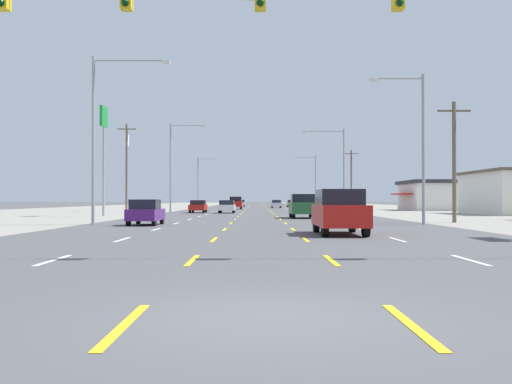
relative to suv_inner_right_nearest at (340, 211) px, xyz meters
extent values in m
plane|color=#4C4C4F|center=(-3.52, 48.17, -1.03)|extent=(572.00, 572.00, 0.00)
cube|color=gray|center=(-28.27, 48.17, -1.02)|extent=(28.00, 440.00, 0.01)
cube|color=gray|center=(21.23, 48.17, -1.02)|extent=(28.00, 440.00, 0.01)
cube|color=white|center=(-8.77, -10.83, -1.02)|extent=(0.14, 2.60, 0.01)
cube|color=white|center=(-8.77, -3.33, -1.02)|extent=(0.14, 2.60, 0.01)
cube|color=white|center=(-8.77, 4.17, -1.02)|extent=(0.14, 2.60, 0.01)
cube|color=white|center=(-8.77, 11.67, -1.02)|extent=(0.14, 2.60, 0.01)
cube|color=white|center=(-8.77, 19.17, -1.02)|extent=(0.14, 2.60, 0.01)
cube|color=white|center=(-8.77, 26.67, -1.02)|extent=(0.14, 2.60, 0.01)
cube|color=white|center=(-8.77, 34.17, -1.02)|extent=(0.14, 2.60, 0.01)
cube|color=white|center=(-8.77, 41.67, -1.02)|extent=(0.14, 2.60, 0.01)
cube|color=white|center=(-8.77, 49.17, -1.02)|extent=(0.14, 2.60, 0.01)
cube|color=white|center=(-8.77, 56.67, -1.02)|extent=(0.14, 2.60, 0.01)
cube|color=white|center=(-8.77, 64.17, -1.02)|extent=(0.14, 2.60, 0.01)
cube|color=white|center=(-8.77, 71.67, -1.02)|extent=(0.14, 2.60, 0.01)
cube|color=white|center=(-8.77, 79.17, -1.02)|extent=(0.14, 2.60, 0.01)
cube|color=white|center=(-8.77, 86.67, -1.02)|extent=(0.14, 2.60, 0.01)
cube|color=white|center=(-8.77, 94.17, -1.02)|extent=(0.14, 2.60, 0.01)
cube|color=white|center=(-8.77, 101.67, -1.02)|extent=(0.14, 2.60, 0.01)
cube|color=white|center=(-8.77, 109.17, -1.02)|extent=(0.14, 2.60, 0.01)
cube|color=white|center=(-8.77, 116.67, -1.02)|extent=(0.14, 2.60, 0.01)
cube|color=white|center=(-8.77, 124.17, -1.02)|extent=(0.14, 2.60, 0.01)
cube|color=white|center=(-8.77, 131.67, -1.02)|extent=(0.14, 2.60, 0.01)
cube|color=white|center=(-8.77, 139.17, -1.02)|extent=(0.14, 2.60, 0.01)
cube|color=white|center=(-8.77, 146.67, -1.02)|extent=(0.14, 2.60, 0.01)
cube|color=white|center=(-8.77, 154.17, -1.02)|extent=(0.14, 2.60, 0.01)
cube|color=white|center=(-8.77, 161.67, -1.02)|extent=(0.14, 2.60, 0.01)
cube|color=white|center=(-8.77, 169.17, -1.02)|extent=(0.14, 2.60, 0.01)
cube|color=white|center=(-8.77, 176.67, -1.02)|extent=(0.14, 2.60, 0.01)
cube|color=white|center=(-8.77, 184.17, -1.02)|extent=(0.14, 2.60, 0.01)
cube|color=white|center=(-8.77, 191.67, -1.02)|extent=(0.14, 2.60, 0.01)
cube|color=white|center=(-8.77, 199.17, -1.02)|extent=(0.14, 2.60, 0.01)
cube|color=yellow|center=(-5.27, -18.33, -1.02)|extent=(0.14, 2.60, 0.01)
cube|color=yellow|center=(-5.27, -10.83, -1.02)|extent=(0.14, 2.60, 0.01)
cube|color=yellow|center=(-5.27, -3.33, -1.02)|extent=(0.14, 2.60, 0.01)
cube|color=yellow|center=(-5.27, 4.17, -1.02)|extent=(0.14, 2.60, 0.01)
cube|color=yellow|center=(-5.27, 11.67, -1.02)|extent=(0.14, 2.60, 0.01)
cube|color=yellow|center=(-5.27, 19.17, -1.02)|extent=(0.14, 2.60, 0.01)
cube|color=yellow|center=(-5.27, 26.67, -1.02)|extent=(0.14, 2.60, 0.01)
cube|color=yellow|center=(-5.27, 34.17, -1.02)|extent=(0.14, 2.60, 0.01)
cube|color=yellow|center=(-5.27, 41.67, -1.02)|extent=(0.14, 2.60, 0.01)
cube|color=yellow|center=(-5.27, 49.17, -1.02)|extent=(0.14, 2.60, 0.01)
cube|color=yellow|center=(-5.27, 56.67, -1.02)|extent=(0.14, 2.60, 0.01)
cube|color=yellow|center=(-5.27, 64.17, -1.02)|extent=(0.14, 2.60, 0.01)
cube|color=yellow|center=(-5.27, 71.67, -1.02)|extent=(0.14, 2.60, 0.01)
cube|color=yellow|center=(-5.27, 79.17, -1.02)|extent=(0.14, 2.60, 0.01)
cube|color=yellow|center=(-5.27, 86.67, -1.02)|extent=(0.14, 2.60, 0.01)
cube|color=yellow|center=(-5.27, 94.17, -1.02)|extent=(0.14, 2.60, 0.01)
cube|color=yellow|center=(-5.27, 101.67, -1.02)|extent=(0.14, 2.60, 0.01)
cube|color=yellow|center=(-5.27, 109.17, -1.02)|extent=(0.14, 2.60, 0.01)
cube|color=yellow|center=(-5.27, 116.67, -1.02)|extent=(0.14, 2.60, 0.01)
cube|color=yellow|center=(-5.27, 124.17, -1.02)|extent=(0.14, 2.60, 0.01)
cube|color=yellow|center=(-5.27, 131.67, -1.02)|extent=(0.14, 2.60, 0.01)
cube|color=yellow|center=(-5.27, 139.17, -1.02)|extent=(0.14, 2.60, 0.01)
cube|color=yellow|center=(-5.27, 146.67, -1.02)|extent=(0.14, 2.60, 0.01)
cube|color=yellow|center=(-5.27, 154.17, -1.02)|extent=(0.14, 2.60, 0.01)
cube|color=yellow|center=(-5.27, 161.67, -1.02)|extent=(0.14, 2.60, 0.01)
cube|color=yellow|center=(-5.27, 169.17, -1.02)|extent=(0.14, 2.60, 0.01)
cube|color=yellow|center=(-5.27, 176.67, -1.02)|extent=(0.14, 2.60, 0.01)
cube|color=yellow|center=(-5.27, 184.17, -1.02)|extent=(0.14, 2.60, 0.01)
cube|color=yellow|center=(-5.27, 191.67, -1.02)|extent=(0.14, 2.60, 0.01)
cube|color=yellow|center=(-5.27, 199.17, -1.02)|extent=(0.14, 2.60, 0.01)
cube|color=yellow|center=(-1.77, -18.33, -1.02)|extent=(0.14, 2.60, 0.01)
cube|color=yellow|center=(-1.77, -10.83, -1.02)|extent=(0.14, 2.60, 0.01)
cube|color=yellow|center=(-1.77, -3.33, -1.02)|extent=(0.14, 2.60, 0.01)
cube|color=yellow|center=(-1.77, 4.17, -1.02)|extent=(0.14, 2.60, 0.01)
cube|color=yellow|center=(-1.77, 11.67, -1.02)|extent=(0.14, 2.60, 0.01)
cube|color=yellow|center=(-1.77, 19.17, -1.02)|extent=(0.14, 2.60, 0.01)
cube|color=yellow|center=(-1.77, 26.67, -1.02)|extent=(0.14, 2.60, 0.01)
cube|color=yellow|center=(-1.77, 34.17, -1.02)|extent=(0.14, 2.60, 0.01)
cube|color=yellow|center=(-1.77, 41.67, -1.02)|extent=(0.14, 2.60, 0.01)
cube|color=yellow|center=(-1.77, 49.17, -1.02)|extent=(0.14, 2.60, 0.01)
cube|color=yellow|center=(-1.77, 56.67, -1.02)|extent=(0.14, 2.60, 0.01)
cube|color=yellow|center=(-1.77, 64.17, -1.02)|extent=(0.14, 2.60, 0.01)
cube|color=yellow|center=(-1.77, 71.67, -1.02)|extent=(0.14, 2.60, 0.01)
cube|color=yellow|center=(-1.77, 79.17, -1.02)|extent=(0.14, 2.60, 0.01)
cube|color=yellow|center=(-1.77, 86.67, -1.02)|extent=(0.14, 2.60, 0.01)
cube|color=yellow|center=(-1.77, 94.17, -1.02)|extent=(0.14, 2.60, 0.01)
cube|color=yellow|center=(-1.77, 101.67, -1.02)|extent=(0.14, 2.60, 0.01)
cube|color=yellow|center=(-1.77, 109.17, -1.02)|extent=(0.14, 2.60, 0.01)
cube|color=yellow|center=(-1.77, 116.67, -1.02)|extent=(0.14, 2.60, 0.01)
cube|color=yellow|center=(-1.77, 124.17, -1.02)|extent=(0.14, 2.60, 0.01)
cube|color=yellow|center=(-1.77, 131.67, -1.02)|extent=(0.14, 2.60, 0.01)
cube|color=yellow|center=(-1.77, 139.17, -1.02)|extent=(0.14, 2.60, 0.01)
cube|color=yellow|center=(-1.77, 146.67, -1.02)|extent=(0.14, 2.60, 0.01)
cube|color=yellow|center=(-1.77, 154.17, -1.02)|extent=(0.14, 2.60, 0.01)
cube|color=yellow|center=(-1.77, 161.67, -1.02)|extent=(0.14, 2.60, 0.01)
cube|color=yellow|center=(-1.77, 169.17, -1.02)|extent=(0.14, 2.60, 0.01)
cube|color=yellow|center=(-1.77, 176.67, -1.02)|extent=(0.14, 2.60, 0.01)
cube|color=yellow|center=(-1.77, 184.17, -1.02)|extent=(0.14, 2.60, 0.01)
cube|color=yellow|center=(-1.77, 191.67, -1.02)|extent=(0.14, 2.60, 0.01)
cube|color=yellow|center=(-1.77, 199.17, -1.02)|extent=(0.14, 2.60, 0.01)
cube|color=white|center=(1.73, -10.83, -1.02)|extent=(0.14, 2.60, 0.01)
cube|color=white|center=(1.73, -3.33, -1.02)|extent=(0.14, 2.60, 0.01)
cube|color=white|center=(1.73, 4.17, -1.02)|extent=(0.14, 2.60, 0.01)
cube|color=white|center=(1.73, 11.67, -1.02)|extent=(0.14, 2.60, 0.01)
cube|color=white|center=(1.73, 19.17, -1.02)|extent=(0.14, 2.60, 0.01)
cube|color=white|center=(1.73, 26.67, -1.02)|extent=(0.14, 2.60, 0.01)
cube|color=white|center=(1.73, 34.17, -1.02)|extent=(0.14, 2.60, 0.01)
cube|color=white|center=(1.73, 41.67, -1.02)|extent=(0.14, 2.60, 0.01)
cube|color=white|center=(1.73, 49.17, -1.02)|extent=(0.14, 2.60, 0.01)
cube|color=white|center=(1.73, 56.67, -1.02)|extent=(0.14, 2.60, 0.01)
cube|color=white|center=(1.73, 64.17, -1.02)|extent=(0.14, 2.60, 0.01)
cube|color=white|center=(1.73, 71.67, -1.02)|extent=(0.14, 2.60, 0.01)
cube|color=white|center=(1.73, 79.17, -1.02)|extent=(0.14, 2.60, 0.01)
cube|color=white|center=(1.73, 86.67, -1.02)|extent=(0.14, 2.60, 0.01)
cube|color=white|center=(1.73, 94.17, -1.02)|extent=(0.14, 2.60, 0.01)
cube|color=white|center=(1.73, 101.67, -1.02)|extent=(0.14, 2.60, 0.01)
cube|color=white|center=(1.73, 109.17, -1.02)|extent=(0.14, 2.60, 0.01)
cube|color=white|center=(1.73, 116.67, -1.02)|extent=(0.14, 2.60, 0.01)
cube|color=white|center=(1.73, 124.17, -1.02)|extent=(0.14, 2.60, 0.01)
cube|color=white|center=(1.73, 131.67, -1.02)|extent=(0.14, 2.60, 0.01)
cube|color=white|center=(1.73, 139.17, -1.02)|extent=(0.14, 2.60, 0.01)
cube|color=white|center=(1.73, 146.67, -1.02)|extent=(0.14, 2.60, 0.01)
cube|color=white|center=(1.73, 154.17, -1.02)|extent=(0.14, 2.60, 0.01)
cube|color=white|center=(1.73, 161.67, -1.02)|extent=(0.14, 2.60, 0.01)
cube|color=white|center=(1.73, 169.17, -1.02)|extent=(0.14, 2.60, 0.01)
cube|color=white|center=(1.73, 176.67, -1.02)|extent=(0.14, 2.60, 0.01)
cube|color=white|center=(1.73, 184.17, -1.02)|extent=(0.14, 2.60, 0.01)
cube|color=white|center=(1.73, 191.67, -1.02)|extent=(0.14, 2.60, 0.01)
cube|color=white|center=(1.73, 199.17, -1.02)|extent=(0.14, 2.60, 0.01)
sphere|color=black|center=(-10.44, -10.14, 5.73)|extent=(0.20, 0.20, 0.20)
sphere|color=black|center=(0.15, -10.14, 5.73)|extent=(0.20, 0.20, 0.20)
sphere|color=black|center=(-7.14, -10.14, 5.73)|extent=(0.20, 0.20, 0.20)
sphere|color=black|center=(-3.55, -10.14, 5.73)|extent=(0.20, 0.20, 0.20)
cube|color=red|center=(0.00, 0.01, -0.19)|extent=(1.98, 4.90, 0.92)
cube|color=black|center=(0.00, -0.04, 0.61)|extent=(1.82, 2.70, 0.68)
cylinder|color=black|center=(-0.84, 1.71, -0.65)|extent=(0.26, 0.76, 0.76)
cylinder|color=black|center=(0.84, 1.71, -0.65)|extent=(0.26, 0.76, 0.76)
cylinder|color=black|center=(-0.84, -1.69, -0.65)|extent=(0.26, 0.76, 0.76)
cylinder|color=black|center=(0.84, -1.69, -0.65)|extent=(0.26, 0.76, 0.76)
cube|color=#4C196B|center=(-10.28, 9.36, -0.40)|extent=(1.72, 3.90, 0.66)
cube|color=black|center=(-10.28, 9.11, 0.22)|extent=(1.58, 1.90, 0.58)
cylinder|color=black|center=(-11.02, 10.76, -0.73)|extent=(0.20, 0.60, 0.60)
cylinder|color=black|center=(-9.54, 10.76, -0.73)|extent=(0.20, 0.60, 0.60)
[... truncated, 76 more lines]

